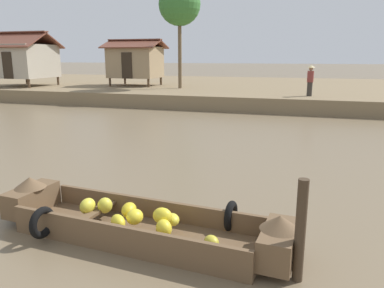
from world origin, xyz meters
name	(u,v)px	position (x,y,z in m)	size (l,w,h in m)	color
ground_plane	(174,162)	(0.00, 10.00, 0.00)	(300.00, 300.00, 0.00)	#726047
riverbank_strip	(261,90)	(0.00, 29.92, 0.40)	(160.00, 20.00, 0.80)	#7F6B4C
banana_boat	(138,223)	(1.01, 5.53, 0.26)	(5.11, 1.67, 0.77)	brown
stilt_house_left	(26,60)	(-16.18, 23.25, 2.65)	(3.98, 4.04, 3.85)	#4C3826
stilt_house_mid_left	(135,61)	(-8.75, 25.90, 2.55)	(4.12, 3.25, 3.33)	#4C3826
palm_tree_mid	(179,5)	(-4.85, 24.61, 6.16)	(2.73, 2.73, 6.77)	brown
vendor_person	(310,79)	(3.56, 21.84, 1.73)	(0.44, 0.44, 1.66)	#332D28
mooring_post	(300,231)	(3.55, 5.06, 0.71)	(0.14, 0.14, 1.42)	#423323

